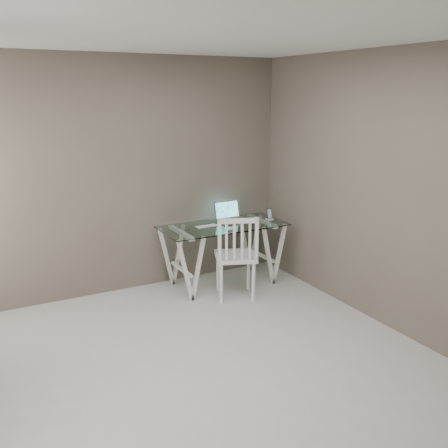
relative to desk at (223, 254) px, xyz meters
name	(u,v)px	position (x,y,z in m)	size (l,w,h in m)	color
room	(202,173)	(-1.15, -1.82, 1.33)	(4.50, 4.52, 2.71)	#BAB7B2
desk	(223,254)	(0.00, 0.00, 0.00)	(1.50, 0.70, 0.75)	silver
chair	(236,253)	(-0.08, -0.47, 0.16)	(0.58, 0.58, 0.98)	white
laptop	(230,216)	(0.17, 0.14, 0.42)	(0.34, 0.30, 0.24)	#BBBBC0
keyboard	(206,226)	(-0.21, 0.04, 0.37)	(0.28, 0.12, 0.01)	silver
mouse	(229,229)	(-0.04, -0.22, 0.38)	(0.10, 0.06, 0.03)	silver
phone_dock	(269,217)	(0.63, -0.04, 0.40)	(0.08, 0.08, 0.14)	white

